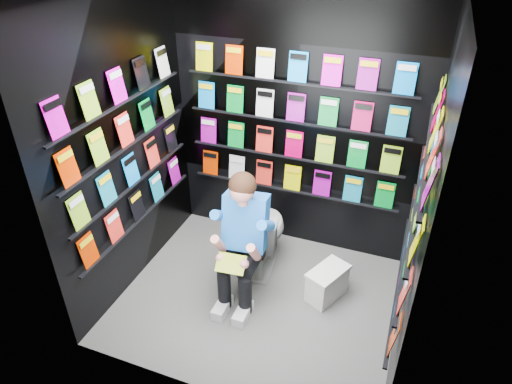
% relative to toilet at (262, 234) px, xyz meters
% --- Properties ---
extents(floor, '(2.40, 2.40, 0.00)m').
position_rel_toilet_xyz_m(floor, '(0.14, -0.48, -0.37)').
color(floor, '#555553').
rests_on(floor, ground).
extents(wall_back, '(2.40, 0.04, 2.60)m').
position_rel_toilet_xyz_m(wall_back, '(0.14, 0.52, 0.93)').
color(wall_back, black).
rests_on(wall_back, floor).
extents(wall_front, '(2.40, 0.04, 2.60)m').
position_rel_toilet_xyz_m(wall_front, '(0.14, -1.48, 0.93)').
color(wall_front, black).
rests_on(wall_front, floor).
extents(wall_left, '(0.04, 2.00, 2.60)m').
position_rel_toilet_xyz_m(wall_left, '(-1.06, -0.48, 0.93)').
color(wall_left, black).
rests_on(wall_left, floor).
extents(wall_right, '(0.04, 2.00, 2.60)m').
position_rel_toilet_xyz_m(wall_right, '(1.34, -0.48, 0.93)').
color(wall_right, black).
rests_on(wall_right, floor).
extents(comics_back, '(2.10, 0.06, 1.37)m').
position_rel_toilet_xyz_m(comics_back, '(0.14, 0.49, 0.94)').
color(comics_back, red).
rests_on(comics_back, wall_back).
extents(comics_left, '(0.06, 1.70, 1.37)m').
position_rel_toilet_xyz_m(comics_left, '(-1.03, -0.48, 0.94)').
color(comics_left, red).
rests_on(comics_left, wall_left).
extents(comics_right, '(0.06, 1.70, 1.37)m').
position_rel_toilet_xyz_m(comics_right, '(1.31, -0.48, 0.94)').
color(comics_right, red).
rests_on(comics_right, wall_right).
extents(toilet, '(0.50, 0.79, 0.73)m').
position_rel_toilet_xyz_m(toilet, '(0.00, 0.00, 0.00)').
color(toilet, white).
rests_on(toilet, floor).
extents(longbox, '(0.35, 0.43, 0.28)m').
position_rel_toilet_xyz_m(longbox, '(0.71, -0.22, -0.23)').
color(longbox, white).
rests_on(longbox, floor).
extents(longbox_lid, '(0.37, 0.46, 0.03)m').
position_rel_toilet_xyz_m(longbox_lid, '(0.71, -0.22, -0.07)').
color(longbox_lid, white).
rests_on(longbox_lid, longbox).
extents(reader, '(0.58, 0.79, 1.36)m').
position_rel_toilet_xyz_m(reader, '(0.00, -0.38, 0.39)').
color(reader, blue).
rests_on(reader, toilet).
extents(held_comic, '(0.25, 0.17, 0.10)m').
position_rel_toilet_xyz_m(held_comic, '(0.00, -0.73, 0.21)').
color(held_comic, green).
rests_on(held_comic, reader).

